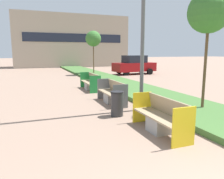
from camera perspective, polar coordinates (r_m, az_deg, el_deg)
The scene contains 9 objects.
planter_grass_strip at distance 14.35m, azimuth 2.21°, elevation 1.40°, with size 2.80×120.00×0.18m.
building_backdrop at distance 35.09m, azimuth -10.45°, elevation 12.25°, with size 16.80×5.15×7.64m.
bench_yellow_frame at distance 6.12m, azimuth 12.58°, elevation -7.56°, with size 0.65×2.03×0.94m.
bench_grey_frame at distance 9.38m, azimuth 0.03°, elevation -1.31°, with size 0.65×2.08×0.94m.
bench_green_frame at distance 12.74m, azimuth -5.62°, elevation 1.60°, with size 0.65×2.30×0.94m.
litter_bin at distance 7.46m, azimuth 1.31°, elevation -3.71°, with size 0.44×0.44×0.85m.
sapling_tree_near at distance 8.53m, azimuth 24.00°, elevation 17.90°, with size 1.44×1.44×4.23m.
sapling_tree_far at distance 21.41m, azimuth -4.91°, elevation 13.05°, with size 1.48×1.48×4.18m.
parked_car_distant at distance 21.91m, azimuth 5.85°, elevation 6.38°, with size 4.39×2.27×1.86m.
Camera 1 is at (-2.30, -1.09, 2.16)m, focal length 35.00 mm.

